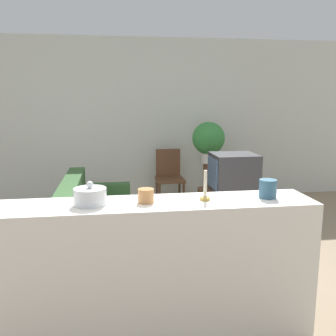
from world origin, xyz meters
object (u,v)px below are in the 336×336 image
Objects in this scene: couch at (94,225)px; decorative_bowl at (90,196)px; television at (233,172)px; wooden_chair at (169,175)px; potted_plant at (208,139)px.

couch is 8.99× the size of decorative_bowl.
couch is at bearing -166.53° from television.
wooden_chair is 0.84m from potted_plant.
potted_plant is (-0.06, 1.10, 0.32)m from television.
television reaches higher than wooden_chair.
wooden_chair is (1.11, 1.62, 0.23)m from couch.
potted_plant is at bearing 92.95° from television.
decorative_bowl reaches higher than couch.
wooden_chair is 1.39× the size of potted_plant.
potted_plant is at bearing 41.51° from couch.
potted_plant is (0.61, -0.09, 0.57)m from wooden_chair.
television is at bearing 13.47° from couch.
potted_plant is 3.66m from decorative_bowl.
couch is 3.35× the size of television.
decorative_bowl reaches higher than wooden_chair.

